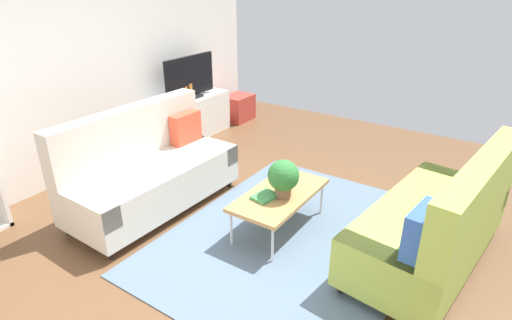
{
  "coord_description": "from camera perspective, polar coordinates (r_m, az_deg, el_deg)",
  "views": [
    {
      "loc": [
        -3.0,
        -1.84,
        2.41
      ],
      "look_at": [
        0.22,
        0.32,
        0.65
      ],
      "focal_mm": 29.18,
      "sensor_mm": 36.0,
      "label": 1
    }
  ],
  "objects": [
    {
      "name": "bottle_0",
      "position": [
        6.33,
        -10.16,
        8.54
      ],
      "size": [
        0.05,
        0.05,
        0.16
      ],
      "primitive_type": "cylinder",
      "color": "#3F8C4C",
      "rests_on": "tv_console"
    },
    {
      "name": "storage_trunk",
      "position": [
        7.4,
        -2.46,
        7.19
      ],
      "size": [
        0.52,
        0.4,
        0.44
      ],
      "primitive_type": "cube",
      "color": "#B2382D",
      "rests_on": "ground_plane"
    },
    {
      "name": "table_book_0",
      "position": [
        4.02,
        1.23,
        -5.03
      ],
      "size": [
        0.27,
        0.22,
        0.03
      ],
      "primitive_type": "cube",
      "rotation": [
        0.0,
        0.0,
        -0.18
      ],
      "color": "#3F8C4C",
      "rests_on": "coffee_table"
    },
    {
      "name": "couch_beige",
      "position": [
        4.67,
        -14.36,
        -1.35
      ],
      "size": [
        1.92,
        0.89,
        1.1
      ],
      "rotation": [
        0.0,
        0.0,
        3.12
      ],
      "color": "beige",
      "rests_on": "ground_plane"
    },
    {
      "name": "bottle_2",
      "position": [
        6.45,
        -8.97,
        9.27
      ],
      "size": [
        0.06,
        0.06,
        0.23
      ],
      "primitive_type": "cylinder",
      "color": "orange",
      "rests_on": "tv_console"
    },
    {
      "name": "area_rug",
      "position": [
        4.22,
        5.15,
        -10.43
      ],
      "size": [
        2.9,
        2.2,
        0.01
      ],
      "primitive_type": "cube",
      "color": "slate",
      "rests_on": "ground_plane"
    },
    {
      "name": "coffee_table",
      "position": [
        4.14,
        3.26,
        -4.84
      ],
      "size": [
        1.1,
        0.56,
        0.42
      ],
      "color": "#B7844C",
      "rests_on": "ground_plane"
    },
    {
      "name": "bottle_1",
      "position": [
        6.39,
        -9.55,
        8.99
      ],
      "size": [
        0.05,
        0.05,
        0.21
      ],
      "primitive_type": "cylinder",
      "color": "orange",
      "rests_on": "tv_console"
    },
    {
      "name": "vase_1",
      "position": [
        6.26,
        -11.95,
        8.27
      ],
      "size": [
        0.13,
        0.13,
        0.17
      ],
      "primitive_type": "cylinder",
      "color": "#4C72B2",
      "rests_on": "tv_console"
    },
    {
      "name": "ground_plane",
      "position": [
        4.27,
        2.0,
        -10.02
      ],
      "size": [
        7.68,
        7.68,
        0.0
      ],
      "primitive_type": "plane",
      "color": "brown"
    },
    {
      "name": "wall_far",
      "position": [
        5.61,
        -23.44,
        12.61
      ],
      "size": [
        6.4,
        0.12,
        2.9
      ],
      "primitive_type": "cube",
      "color": "white",
      "rests_on": "ground_plane"
    },
    {
      "name": "tv",
      "position": [
        6.44,
        -9.05,
        11.03
      ],
      "size": [
        1.0,
        0.2,
        0.64
      ],
      "color": "black",
      "rests_on": "tv_console"
    },
    {
      "name": "vase_0",
      "position": [
        6.15,
        -13.05,
        7.82
      ],
      "size": [
        0.11,
        0.11,
        0.16
      ],
      "primitive_type": "cylinder",
      "color": "#4C72B2",
      "rests_on": "tv_console"
    },
    {
      "name": "couch_green",
      "position": [
        3.95,
        23.61,
        -7.82
      ],
      "size": [
        1.99,
        1.07,
        1.1
      ],
      "rotation": [
        0.0,
        0.0,
        -0.12
      ],
      "color": "#A3BC4C",
      "rests_on": "ground_plane"
    },
    {
      "name": "potted_plant",
      "position": [
        3.97,
        3.78,
        -2.32
      ],
      "size": [
        0.31,
        0.31,
        0.38
      ],
      "color": "brown",
      "rests_on": "coffee_table"
    },
    {
      "name": "tv_console",
      "position": [
        6.62,
        -8.82,
        5.73
      ],
      "size": [
        1.4,
        0.44,
        0.64
      ],
      "primitive_type": "cube",
      "color": "silver",
      "rests_on": "ground_plane"
    }
  ]
}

